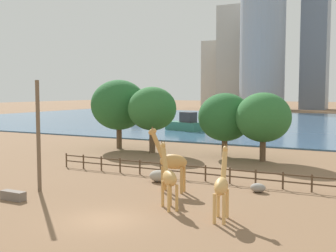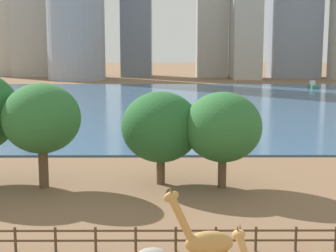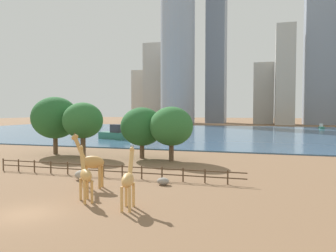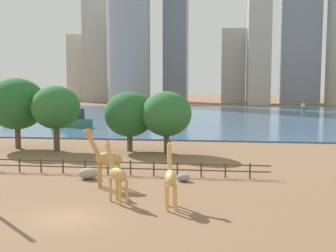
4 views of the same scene
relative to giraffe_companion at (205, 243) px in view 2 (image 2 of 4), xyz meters
The scene contains 13 objects.
ground_plane 72.39m from the giraffe_companion, 90.25° to the left, with size 400.00×400.00×0.00m, color brown.
harbor_water 69.39m from the giraffe_companion, 90.26° to the left, with size 180.00×86.00×0.20m, color #3D6084.
giraffe_companion is the anchor object (origin of this frame).
enclosure_fence 4.64m from the giraffe_companion, 98.85° to the left, with size 26.12×0.14×1.30m.
tree_left_large 19.58m from the giraffe_companion, 123.11° to the left, with size 5.64×5.64×7.68m.
tree_right_tall 16.44m from the giraffe_companion, 81.23° to the left, with size 5.64×5.64×7.05m.
tree_left_small 17.42m from the giraffe_companion, 96.69° to the left, with size 5.84×5.84×6.97m.
boat_ferry 45.02m from the giraffe_companion, 113.37° to the left, with size 7.94×5.23×3.29m.
boat_barge 104.31m from the giraffe_companion, 71.73° to the left, with size 1.49×4.03×1.76m.
skyline_tower_needle 138.69m from the giraffe_companion, 80.64° to the left, with size 8.31×13.48×45.00m, color #B7B2A8.
skyline_tower_short 155.61m from the giraffe_companion, 105.60° to the left, with size 17.46×12.05×42.95m, color #ADA89E.
skyline_block_wide 145.64m from the giraffe_companion, 84.86° to the left, with size 9.54×9.75×29.70m, color #ADA89E.
skyline_tower_far 164.49m from the giraffe_companion, 109.45° to the left, with size 9.50×12.84×29.31m, color #B7B2A8.
Camera 2 is at (-1.34, -12.78, 10.42)m, focal length 55.00 mm.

